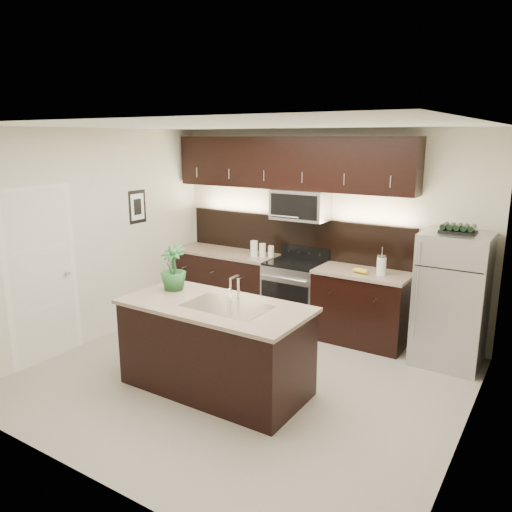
% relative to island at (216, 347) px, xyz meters
% --- Properties ---
extents(ground, '(4.50, 4.50, 0.00)m').
position_rel_island_xyz_m(ground, '(0.11, 0.32, -0.47)').
color(ground, gray).
rests_on(ground, ground).
extents(room_walls, '(4.52, 4.02, 2.71)m').
position_rel_island_xyz_m(room_walls, '(0.00, 0.29, 1.22)').
color(room_walls, beige).
rests_on(room_walls, ground).
extents(counter_run, '(3.51, 0.65, 0.94)m').
position_rel_island_xyz_m(counter_run, '(-0.34, 2.01, -0.00)').
color(counter_run, black).
rests_on(counter_run, ground).
extents(upper_fixtures, '(3.49, 0.40, 1.66)m').
position_rel_island_xyz_m(upper_fixtures, '(-0.32, 2.16, 1.67)').
color(upper_fixtures, black).
rests_on(upper_fixtures, counter_run).
extents(island, '(1.96, 0.96, 0.94)m').
position_rel_island_xyz_m(island, '(0.00, 0.00, 0.00)').
color(island, black).
rests_on(island, ground).
extents(sink_faucet, '(0.84, 0.50, 0.28)m').
position_rel_island_xyz_m(sink_faucet, '(0.15, 0.01, 0.48)').
color(sink_faucet, silver).
rests_on(sink_faucet, island).
extents(refrigerator, '(0.75, 0.68, 1.55)m').
position_rel_island_xyz_m(refrigerator, '(1.91, 1.95, 0.30)').
color(refrigerator, '#B2B2B7').
rests_on(refrigerator, ground).
extents(wine_rack, '(0.38, 0.24, 0.09)m').
position_rel_island_xyz_m(wine_rack, '(1.91, 1.95, 1.12)').
color(wine_rack, black).
rests_on(wine_rack, refrigerator).
extents(plant, '(0.31, 0.31, 0.50)m').
position_rel_island_xyz_m(plant, '(-0.67, 0.15, 0.72)').
color(plant, '#235727').
rests_on(plant, island).
extents(canisters, '(0.32, 0.19, 0.22)m').
position_rel_island_xyz_m(canisters, '(-0.70, 2.00, 0.57)').
color(canisters, silver).
rests_on(canisters, counter_run).
extents(french_press, '(0.12, 0.12, 0.34)m').
position_rel_island_xyz_m(french_press, '(1.07, 1.96, 0.59)').
color(french_press, silver).
rests_on(french_press, counter_run).
extents(bananas, '(0.22, 0.19, 0.06)m').
position_rel_island_xyz_m(bananas, '(0.78, 1.93, 0.50)').
color(bananas, gold).
rests_on(bananas, counter_run).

